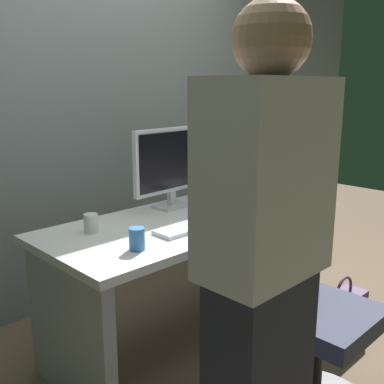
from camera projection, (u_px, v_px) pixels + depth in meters
The scene contains 13 objects.
ground_plane at pixel (186, 341), 2.55m from camera, with size 9.00×9.00×0.00m, color brown.
wall_back at pixel (83, 70), 2.85m from camera, with size 6.40×0.10×3.00m, color gray.
desk at pixel (186, 256), 2.43m from camera, with size 1.54×0.72×0.72m.
office_chair at pixel (308, 318), 1.95m from camera, with size 0.52×0.52×0.94m.
person_at_desk at pixel (262, 276), 1.38m from camera, with size 0.40×0.24×1.64m.
monitor at pixel (171, 163), 2.54m from camera, with size 0.54×0.15×0.46m.
keyboard at pixel (194, 226), 2.22m from camera, with size 0.43×0.13×0.02m, color white.
mouse at pixel (229, 212), 2.43m from camera, with size 0.06×0.10×0.03m, color white.
cup_near_keyboard at pixel (137, 239), 1.91m from camera, with size 0.07×0.07×0.10m, color #3372B2.
cup_by_monitor at pixel (91, 223), 2.14m from camera, with size 0.07×0.07×0.09m, color silver.
book_stack at pixel (222, 192), 2.76m from camera, with size 0.22×0.18×0.10m.
cell_phone at pixel (265, 211), 2.51m from camera, with size 0.07×0.14×0.01m, color black.
handbag at pixel (342, 316), 2.55m from camera, with size 0.34×0.14×0.38m.
Camera 1 is at (-1.58, -1.65, 1.41)m, focal length 42.21 mm.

